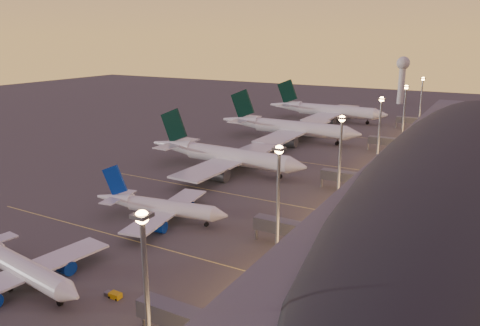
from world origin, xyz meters
name	(u,v)px	position (x,y,z in m)	size (l,w,h in m)	color
ground	(143,232)	(0.00, 0.00, 0.00)	(700.00, 700.00, 0.00)	#403E3B
airliner_narrow_south	(18,266)	(-4.54, -30.50, 3.55)	(38.49, 34.64, 13.74)	silver
airliner_narrow_north	(160,207)	(-1.31, 8.39, 3.52)	(38.15, 34.42, 13.64)	silver
airliner_wide_near	(224,155)	(-11.24, 56.84, 5.26)	(63.81, 58.01, 20.45)	silver
airliner_wide_mid	(288,127)	(-11.55, 113.92, 5.65)	(68.35, 61.97, 21.94)	silver
airliner_wide_far	(326,110)	(-13.14, 170.48, 5.67)	(68.68, 62.34, 22.03)	silver
terminal_building	(453,162)	(61.84, 72.47, 8.78)	(56.35, 255.00, 17.46)	#525258
light_masts	(365,130)	(36.00, 65.00, 17.55)	(2.20, 217.20, 25.90)	slate
radar_tower	(402,72)	(10.00, 260.00, 21.87)	(9.00, 9.00, 32.50)	silver
lane_markings	(227,187)	(0.00, 40.00, 0.01)	(90.00, 180.36, 0.00)	#D8C659
baggage_tug_b	(114,295)	(14.98, -25.50, 0.47)	(3.47, 1.59, 1.03)	#C1930A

